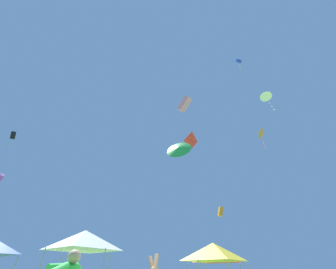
# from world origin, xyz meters

# --- Properties ---
(canopy_tent_red) EXTENTS (2.93, 2.93, 3.13)m
(canopy_tent_red) POSITION_xyz_m (5.79, 12.62, 2.66)
(canopy_tent_red) COLOR #9E9EA3
(canopy_tent_red) RESTS_ON ground
(canopy_tent_yellow) EXTENTS (2.67, 2.67, 2.85)m
(canopy_tent_yellow) POSITION_xyz_m (3.37, 6.00, 2.42)
(canopy_tent_yellow) COLOR #9E9EA3
(canopy_tent_yellow) RESTS_ON ground
(canopy_tent_white) EXTENTS (3.54, 3.54, 3.79)m
(canopy_tent_white) POSITION_xyz_m (-4.02, 8.98, 3.22)
(canopy_tent_white) COLOR #9E9EA3
(canopy_tent_white) RESTS_ON ground
(kite_black_box) EXTENTS (0.61, 0.67, 2.23)m
(kite_black_box) POSITION_xyz_m (-17.41, 18.78, 16.23)
(kite_black_box) COLOR black
(kite_orange_diamond) EXTENTS (1.18, 1.16, 2.73)m
(kite_orange_diamond) POSITION_xyz_m (14.86, 15.64, 17.15)
(kite_orange_diamond) COLOR orange
(kite_green_delta) EXTENTS (1.80, 1.47, 1.49)m
(kite_green_delta) POSITION_xyz_m (1.44, 4.88, 7.97)
(kite_green_delta) COLOR green
(kite_blue_box) EXTENTS (0.80, 0.65, 1.84)m
(kite_blue_box) POSITION_xyz_m (12.10, 11.84, 27.22)
(kite_blue_box) COLOR blue
(kite_white_delta) EXTENTS (2.10, 2.09, 2.98)m
(kite_white_delta) POSITION_xyz_m (15.81, 13.42, 22.22)
(kite_white_delta) COLOR white
(kite_orange_box) EXTENTS (0.73, 0.46, 1.16)m
(kite_orange_box) POSITION_xyz_m (9.10, 18.98, 7.74)
(kite_orange_box) COLOR orange
(kite_pink_box) EXTENTS (1.10, 1.10, 1.18)m
(kite_pink_box) POSITION_xyz_m (2.05, 5.28, 12.06)
(kite_pink_box) COLOR pink
(kite_red_diamond) EXTENTS (1.12, 1.22, 1.22)m
(kite_red_diamond) POSITION_xyz_m (4.22, 12.45, 13.30)
(kite_red_diamond) COLOR red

